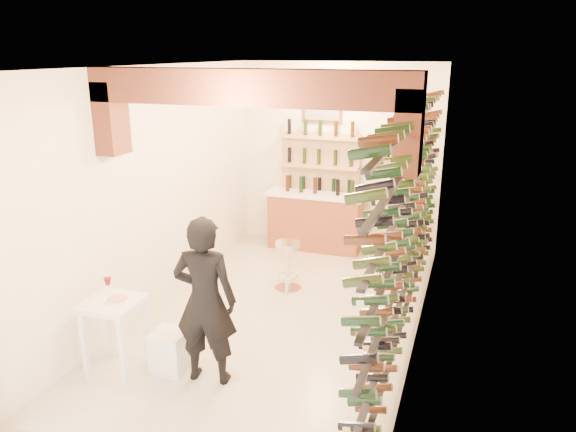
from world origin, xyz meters
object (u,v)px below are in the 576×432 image
(person, at_px, (205,301))
(crate_lower, at_px, (389,262))
(wine_rack, at_px, (405,215))
(back_counter, at_px, (315,219))
(tasting_table, at_px, (114,313))
(chrome_barstool, at_px, (288,262))
(white_stool, at_px, (170,351))

(person, bearing_deg, crate_lower, -118.67)
(wine_rack, bearing_deg, crate_lower, 101.60)
(back_counter, xyz_separation_m, crate_lower, (1.41, -0.60, -0.39))
(back_counter, relative_size, person, 0.93)
(tasting_table, bearing_deg, crate_lower, 55.85)
(wine_rack, xyz_separation_m, person, (-1.78, -1.59, -0.64))
(crate_lower, bearing_deg, tasting_table, -122.06)
(tasting_table, distance_m, person, 1.06)
(back_counter, height_order, chrome_barstool, back_counter)
(wine_rack, bearing_deg, back_counter, 124.66)
(back_counter, relative_size, chrome_barstool, 2.30)
(chrome_barstool, xyz_separation_m, crate_lower, (1.29, 1.22, -0.29))
(person, relative_size, chrome_barstool, 2.46)
(wine_rack, distance_m, crate_lower, 2.52)
(tasting_table, xyz_separation_m, person, (1.02, 0.16, 0.23))
(chrome_barstool, bearing_deg, wine_rack, -25.69)
(tasting_table, relative_size, chrome_barstool, 1.36)
(back_counter, xyz_separation_m, chrome_barstool, (0.12, -1.82, -0.10))
(person, distance_m, chrome_barstool, 2.46)
(back_counter, bearing_deg, wine_rack, -55.34)
(chrome_barstool, relative_size, crate_lower, 1.58)
(wine_rack, height_order, crate_lower, wine_rack)
(back_counter, relative_size, tasting_table, 1.69)
(wine_rack, bearing_deg, person, -138.22)
(back_counter, bearing_deg, tasting_table, -102.40)
(crate_lower, bearing_deg, person, -110.52)
(tasting_table, bearing_deg, white_stool, 16.94)
(back_counter, bearing_deg, chrome_barstool, -86.30)
(back_counter, xyz_separation_m, white_stool, (-0.42, -4.21, -0.31))
(person, relative_size, crate_lower, 3.89)
(wine_rack, bearing_deg, chrome_barstool, 154.31)
(white_stool, xyz_separation_m, person, (0.47, -0.02, 0.68))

